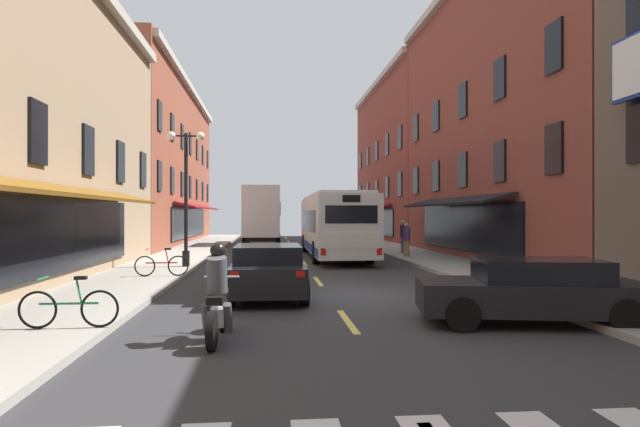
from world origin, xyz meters
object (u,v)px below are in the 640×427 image
sedan_far (268,270)px  street_lamp_twin (186,192)px  transit_bus (334,225)px  pedestrian_near (404,236)px  bicycle_mid (69,307)px  pedestrian_mid (406,239)px  box_truck (262,216)px  sedan_mid (532,290)px  motorcycle_rider (218,299)px  bicycle_near (162,265)px  sedan_near (262,231)px

sedan_far → street_lamp_twin: size_ratio=0.83×
transit_bus → pedestrian_near: transit_bus is taller
bicycle_mid → pedestrian_near: (10.46, 17.54, 0.54)m
transit_bus → pedestrian_mid: 3.69m
box_truck → sedan_mid: size_ratio=1.61×
motorcycle_rider → bicycle_near: (-2.60, 8.68, -0.21)m
box_truck → motorcycle_rider: box_truck is taller
street_lamp_twin → pedestrian_mid: bearing=22.7°
bicycle_near → pedestrian_near: size_ratio=1.01×
box_truck → street_lamp_twin: (-2.73, -16.12, 0.96)m
bicycle_near → street_lamp_twin: (0.28, 3.28, 2.52)m
motorcycle_rider → street_lamp_twin: size_ratio=0.40×
street_lamp_twin → motorcycle_rider: bearing=-79.0°
sedan_near → pedestrian_mid: (7.10, -22.32, 0.30)m
sedan_far → pedestrian_near: 15.10m
sedan_far → transit_bus: bearing=75.7°
box_truck → pedestrian_mid: (7.00, -12.04, -1.10)m
transit_bus → sedan_far: bearing=-104.3°
sedan_far → pedestrian_near: pedestrian_near is taller
sedan_near → street_lamp_twin: size_ratio=0.86×
sedan_near → motorcycle_rider: motorcycle_rider is taller
sedan_near → motorcycle_rider: 38.36m
box_truck → pedestrian_near: (7.42, -9.92, -1.01)m
box_truck → motorcycle_rider: (-0.41, -28.08, -1.34)m
box_truck → pedestrian_mid: 13.97m
box_truck → pedestrian_mid: box_truck is taller
sedan_near → bicycle_near: bearing=-95.6°
box_truck → bicycle_near: (-3.01, -19.40, -1.55)m
pedestrian_mid → box_truck: bearing=-26.7°
bicycle_near → street_lamp_twin: 4.14m
sedan_mid → pedestrian_near: (1.86, 17.33, 0.38)m
sedan_far → bicycle_mid: (-3.48, -4.16, -0.20)m
sedan_far → bicycle_near: bearing=131.4°
motorcycle_rider → pedestrian_mid: bearing=65.2°
street_lamp_twin → sedan_near: bearing=84.3°
bicycle_near → box_truck: bearing=81.2°
street_lamp_twin → box_truck: bearing=80.4°
sedan_near → pedestrian_near: pedestrian_near is taller
box_truck → pedestrian_mid: size_ratio=4.54×
transit_bus → bicycle_mid: (-6.72, -16.85, -1.14)m
transit_bus → pedestrian_mid: size_ratio=7.46×
box_truck → sedan_near: 10.37m
street_lamp_twin → sedan_mid: bearing=-53.3°
pedestrian_near → pedestrian_mid: bearing=155.6°
sedan_near → pedestrian_mid: 23.43m
pedestrian_mid → pedestrian_near: bearing=-68.1°
bicycle_mid → street_lamp_twin: 11.62m
transit_bus → motorcycle_rider: (-4.08, -17.47, -0.93)m
sedan_far → box_truck: bearing=91.1°
box_truck → bicycle_near: bearing=-98.8°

